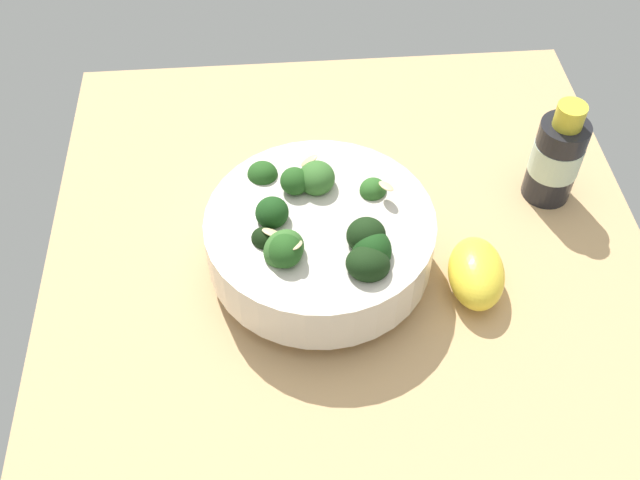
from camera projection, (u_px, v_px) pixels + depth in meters
ground_plane at (346, 256)px, 75.15cm from camera, size 58.89×58.89×4.95cm
bowl_of_broccoli at (320, 237)px, 67.53cm from camera, size 20.85×20.85×10.07cm
lemon_wedge at (476, 273)px, 67.79cm from camera, size 8.42×5.98×4.51cm
bottle_tall at (556, 157)px, 73.63cm from camera, size 5.01×5.01×11.59cm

